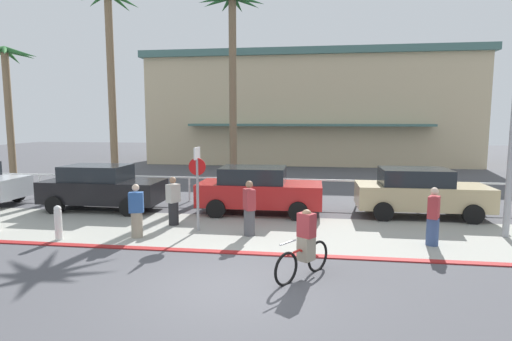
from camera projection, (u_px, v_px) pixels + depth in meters
name	position (u px, v px, depth m)	size (l,w,h in m)	color
ground_plane	(274.00, 197.00, 18.12)	(80.00, 80.00, 0.00)	#4C4C51
sidewalk_strip	(256.00, 232.00, 12.42)	(44.00, 4.00, 0.02)	#9E9E93
curb_paint	(244.00, 253.00, 10.45)	(44.00, 0.24, 0.03)	maroon
building_backdrop	(309.00, 109.00, 33.64)	(24.92, 10.42, 8.42)	beige
rail_fence	(271.00, 183.00, 16.54)	(24.89, 0.08, 1.04)	white
stop_sign_bike_lane	(197.00, 177.00, 12.34)	(0.52, 0.56, 2.56)	gray
bollard_2	(58.00, 222.00, 11.53)	(0.20, 0.20, 1.00)	white
palm_tree_0	(7.00, 82.00, 21.39)	(3.27, 3.23, 7.14)	#846B4C
palm_tree_1	(111.00, 41.00, 19.77)	(2.85, 3.19, 9.56)	#846B4C
palm_tree_2	(232.00, 42.00, 19.48)	(3.16, 3.45, 9.29)	#756047
car_black_1	(102.00, 187.00, 15.39)	(4.40, 2.02, 1.69)	black
car_red_2	(258.00, 190.00, 14.79)	(4.40, 2.02, 1.69)	red
car_tan_3	(420.00, 192.00, 14.33)	(4.40, 2.02, 1.69)	tan
cyclist_red_0	(305.00, 245.00, 8.85)	(1.12, 1.51, 1.50)	black
pedestrian_0	(137.00, 213.00, 11.76)	(0.46, 0.40, 1.56)	gray
pedestrian_1	(433.00, 219.00, 11.00)	(0.42, 0.47, 1.59)	#384C7A
pedestrian_2	(173.00, 203.00, 13.15)	(0.44, 0.48, 1.57)	#232326
pedestrian_3	(249.00, 211.00, 11.94)	(0.44, 0.48, 1.63)	#4C4C51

